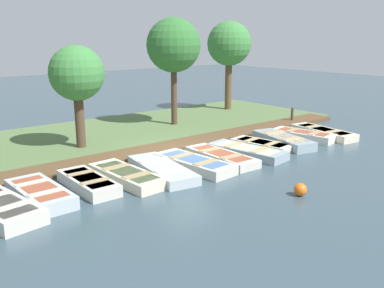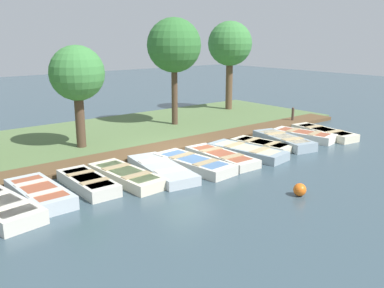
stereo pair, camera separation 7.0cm
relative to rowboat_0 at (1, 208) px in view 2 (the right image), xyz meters
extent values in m
plane|color=#384C56|center=(-1.61, 7.73, -0.22)|extent=(80.00, 80.00, 0.00)
cube|color=#567042|center=(-6.61, 7.73, -0.14)|extent=(8.00, 24.00, 0.15)
cube|color=brown|center=(-2.78, 7.73, -0.13)|extent=(1.45, 22.72, 0.18)
cube|color=beige|center=(0.00, 0.00, -0.01)|extent=(3.16, 1.67, 0.41)
cube|color=beige|center=(0.00, 0.00, 0.18)|extent=(2.58, 1.32, 0.03)
cube|color=beige|center=(0.57, 0.09, 0.21)|extent=(0.47, 1.16, 0.03)
cube|color=#B2BCC1|center=(-0.44, 1.25, -0.01)|extent=(2.94, 1.23, 0.41)
cube|color=#994C33|center=(-0.44, 1.25, 0.17)|extent=(2.41, 0.96, 0.03)
cube|color=beige|center=(0.12, 1.26, 0.20)|extent=(0.31, 1.08, 0.03)
cube|color=beige|center=(-0.99, 1.23, 0.20)|extent=(0.31, 1.08, 0.03)
cube|color=beige|center=(-0.46, 2.84, -0.03)|extent=(2.78, 1.05, 0.38)
cube|color=#4C709E|center=(-0.46, 2.84, 0.15)|extent=(2.28, 0.82, 0.03)
cube|color=tan|center=(0.06, 2.83, 0.18)|extent=(0.29, 0.93, 0.03)
cube|color=tan|center=(-0.99, 2.84, 0.18)|extent=(0.29, 0.93, 0.03)
cube|color=beige|center=(-0.30, 4.19, -0.04)|extent=(3.33, 1.30, 0.35)
cube|color=#6B7F51|center=(-0.30, 4.19, 0.12)|extent=(2.73, 1.02, 0.03)
cube|color=tan|center=(0.32, 4.22, 0.15)|extent=(0.38, 1.05, 0.03)
cube|color=tan|center=(-0.92, 4.16, 0.15)|extent=(0.38, 1.05, 0.03)
cube|color=#B2BCC1|center=(-0.13, 5.55, -0.05)|extent=(3.68, 1.75, 0.34)
cube|color=#6B7F51|center=(-0.13, 5.55, 0.11)|extent=(3.01, 1.39, 0.03)
cube|color=beige|center=(0.53, 5.44, 0.13)|extent=(0.52, 1.15, 0.03)
cube|color=beige|center=(-0.79, 5.65, 0.13)|extent=(0.52, 1.15, 0.03)
cube|color=beige|center=(0.07, 6.87, -0.03)|extent=(3.44, 1.50, 0.37)
cube|color=#4C709E|center=(0.07, 6.87, 0.14)|extent=(2.82, 1.18, 0.03)
cube|color=tan|center=(0.71, 6.92, 0.16)|extent=(0.43, 1.13, 0.03)
cube|color=tan|center=(-0.56, 6.81, 0.16)|extent=(0.43, 1.13, 0.03)
cube|color=beige|center=(-0.01, 8.35, -0.06)|extent=(3.38, 1.23, 0.32)
cube|color=#994C33|center=(-0.01, 8.35, 0.09)|extent=(2.77, 0.97, 0.03)
cube|color=tan|center=(0.63, 8.33, 0.12)|extent=(0.37, 1.04, 0.03)
cube|color=tan|center=(-0.64, 8.37, 0.12)|extent=(0.37, 1.04, 0.03)
cube|color=#8C9EA8|center=(0.11, 9.69, -0.04)|extent=(3.50, 1.69, 0.35)
cube|color=beige|center=(0.11, 9.69, 0.12)|extent=(2.86, 1.34, 0.03)
cube|color=tan|center=(0.74, 9.79, 0.14)|extent=(0.50, 1.13, 0.03)
cube|color=tan|center=(-0.52, 9.59, 0.14)|extent=(0.50, 1.13, 0.03)
cube|color=beige|center=(-0.26, 11.03, -0.06)|extent=(2.87, 1.44, 0.31)
cube|color=#994C33|center=(-0.26, 11.03, 0.08)|extent=(2.35, 1.14, 0.02)
cube|color=tan|center=(0.26, 11.11, 0.10)|extent=(0.42, 0.99, 0.03)
cube|color=tan|center=(-0.78, 10.96, 0.10)|extent=(0.42, 0.99, 0.03)
cube|color=#8C9EA8|center=(-0.10, 12.30, -0.02)|extent=(3.47, 1.82, 0.40)
cube|color=beige|center=(-0.10, 12.30, 0.17)|extent=(2.84, 1.45, 0.03)
cube|color=tan|center=(0.51, 12.16, 0.20)|extent=(0.55, 1.07, 0.03)
cube|color=tan|center=(-0.71, 12.44, 0.20)|extent=(0.55, 1.07, 0.03)
cube|color=silver|center=(-0.14, 13.84, -0.03)|extent=(3.09, 1.64, 0.38)
cube|color=#994C33|center=(-0.14, 13.84, 0.14)|extent=(2.53, 1.30, 0.03)
cube|color=tan|center=(0.41, 13.95, 0.17)|extent=(0.48, 1.04, 0.03)
cube|color=tan|center=(-0.69, 13.74, 0.17)|extent=(0.48, 1.04, 0.03)
cube|color=beige|center=(0.08, 15.18, -0.04)|extent=(3.54, 1.53, 0.36)
cube|color=beige|center=(0.08, 15.18, 0.12)|extent=(2.90, 1.22, 0.03)
cube|color=tan|center=(0.73, 15.09, 0.15)|extent=(0.48, 1.01, 0.03)
cube|color=tan|center=(-0.56, 15.27, 0.15)|extent=(0.48, 1.01, 0.03)
cylinder|color=#47382D|center=(-2.88, 16.53, 0.19)|extent=(0.15, 0.15, 0.82)
sphere|color=#47382D|center=(-2.88, 16.53, 0.63)|extent=(0.13, 0.13, 0.13)
sphere|color=orange|center=(4.33, 7.64, -0.01)|extent=(0.41, 0.41, 0.41)
cylinder|color=#4C3828|center=(-5.05, 4.78, 1.12)|extent=(0.40, 0.40, 2.68)
sphere|color=#3D7F3D|center=(-5.05, 4.78, 3.10)|extent=(2.31, 2.31, 2.31)
cylinder|color=#4C3828|center=(-6.35, 10.83, 1.56)|extent=(0.32, 0.32, 3.56)
sphere|color=#337033|center=(-6.35, 10.83, 4.12)|extent=(2.83, 2.83, 2.83)
cylinder|color=brown|center=(-8.01, 16.48, 1.56)|extent=(0.43, 0.43, 3.56)
sphere|color=#3D7F3D|center=(-8.01, 16.48, 4.10)|extent=(2.78, 2.78, 2.78)
camera|label=1|loc=(11.85, -2.91, 4.66)|focal=40.00mm
camera|label=2|loc=(11.89, -2.85, 4.66)|focal=40.00mm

